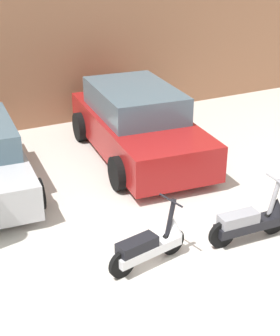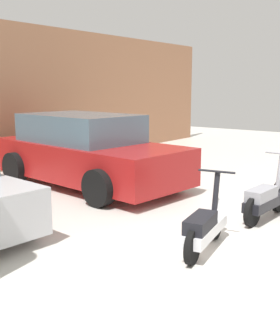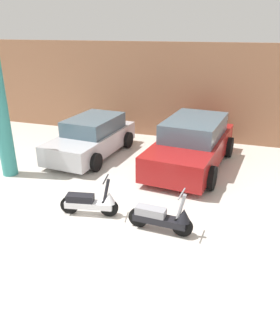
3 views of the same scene
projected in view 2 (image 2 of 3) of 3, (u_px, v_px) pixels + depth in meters
The scene contains 3 objects.
scooter_front_left at pixel (207, 223), 5.39m from camera, with size 1.38×0.57×0.97m.
scooter_front_right at pixel (269, 196), 6.68m from camera, with size 1.45×0.52×1.01m.
car_rear_center at pixel (87, 152), 8.87m from camera, with size 2.45×4.56×1.50m.
Camera 2 is at (-5.27, -1.50, 2.07)m, focal length 45.00 mm.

